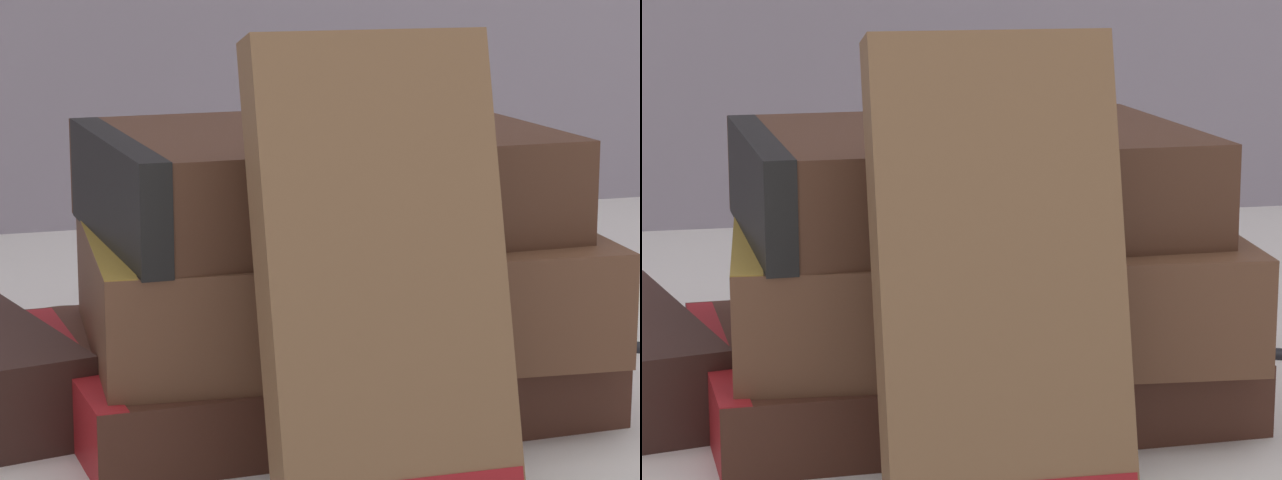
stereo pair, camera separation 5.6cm
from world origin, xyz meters
TOP-DOWN VIEW (x-y plane):
  - ground_plane at (0.00, 0.00)m, footprint 3.00×3.00m
  - book_flat_bottom at (0.04, 0.01)m, footprint 0.22×0.17m
  - book_flat_middle at (0.04, -0.01)m, footprint 0.21×0.16m
  - book_flat_top at (0.04, -0.00)m, footprint 0.19×0.14m
  - book_leaning_front at (0.03, -0.11)m, footprint 0.09×0.06m
  - pocket_watch at (0.07, -0.02)m, footprint 0.05×0.05m
  - reading_glasses at (-0.02, 0.17)m, footprint 0.09×0.04m

SIDE VIEW (x-z plane):
  - ground_plane at x=0.00m, z-range 0.00..0.00m
  - reading_glasses at x=-0.02m, z-range 0.00..0.00m
  - book_flat_bottom at x=0.04m, z-range 0.00..0.03m
  - book_flat_middle at x=0.04m, z-range 0.03..0.08m
  - book_leaning_front at x=0.03m, z-range -0.01..0.16m
  - book_flat_top at x=0.04m, z-range 0.08..0.12m
  - pocket_watch at x=0.07m, z-range 0.12..0.12m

